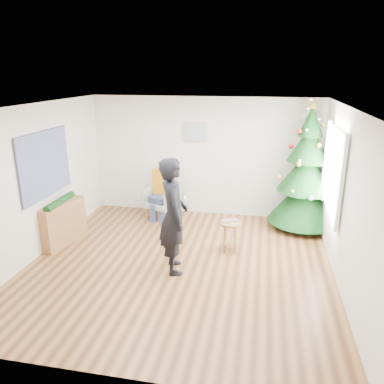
% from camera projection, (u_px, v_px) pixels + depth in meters
% --- Properties ---
extents(floor, '(5.00, 5.00, 0.00)m').
position_uv_depth(floor, '(179.00, 265.00, 6.29)').
color(floor, brown).
rests_on(floor, ground).
extents(ceiling, '(5.00, 5.00, 0.00)m').
position_uv_depth(ceiling, '(178.00, 107.00, 5.49)').
color(ceiling, white).
rests_on(ceiling, wall_back).
extents(wall_back, '(5.00, 0.00, 5.00)m').
position_uv_depth(wall_back, '(204.00, 157.00, 8.23)').
color(wall_back, silver).
rests_on(wall_back, floor).
extents(wall_front, '(5.00, 0.00, 5.00)m').
position_uv_depth(wall_front, '(120.00, 270.00, 3.56)').
color(wall_front, silver).
rests_on(wall_front, floor).
extents(wall_left, '(0.00, 5.00, 5.00)m').
position_uv_depth(wall_left, '(35.00, 182.00, 6.35)').
color(wall_left, silver).
rests_on(wall_left, floor).
extents(wall_right, '(0.00, 5.00, 5.00)m').
position_uv_depth(wall_right, '(346.00, 201.00, 5.44)').
color(wall_right, silver).
rests_on(wall_right, floor).
extents(window_panel, '(0.04, 1.30, 1.40)m').
position_uv_depth(window_panel, '(334.00, 171.00, 6.32)').
color(window_panel, white).
rests_on(window_panel, wall_right).
extents(curtains, '(0.05, 1.75, 1.50)m').
position_uv_depth(curtains, '(332.00, 171.00, 6.32)').
color(curtains, white).
rests_on(curtains, wall_right).
extents(christmas_tree, '(1.43, 1.43, 2.58)m').
position_uv_depth(christmas_tree, '(306.00, 173.00, 7.47)').
color(christmas_tree, '#3F2816').
rests_on(christmas_tree, floor).
extents(stool, '(0.38, 0.38, 0.57)m').
position_uv_depth(stool, '(230.00, 237.00, 6.66)').
color(stool, brown).
rests_on(stool, floor).
extents(laptop, '(0.37, 0.34, 0.02)m').
position_uv_depth(laptop, '(231.00, 221.00, 6.57)').
color(laptop, silver).
rests_on(laptop, stool).
extents(armchair, '(0.84, 0.83, 0.97)m').
position_uv_depth(armchair, '(163.00, 202.00, 8.26)').
color(armchair, '#8FA384').
rests_on(armchair, floor).
extents(seated_person, '(0.49, 0.62, 1.27)m').
position_uv_depth(seated_person, '(161.00, 190.00, 8.13)').
color(seated_person, navy).
rests_on(seated_person, armchair).
extents(standing_man, '(0.66, 0.80, 1.88)m').
position_uv_depth(standing_man, '(173.00, 216.00, 5.86)').
color(standing_man, black).
rests_on(standing_man, floor).
extents(game_controller, '(0.08, 0.13, 0.04)m').
position_uv_depth(game_controller, '(185.00, 199.00, 5.70)').
color(game_controller, white).
rests_on(game_controller, standing_man).
extents(console, '(0.51, 1.04, 0.80)m').
position_uv_depth(console, '(62.00, 223.00, 6.97)').
color(console, brown).
rests_on(console, floor).
extents(garland, '(0.14, 0.90, 0.14)m').
position_uv_depth(garland, '(60.00, 202.00, 6.84)').
color(garland, black).
rests_on(garland, console).
extents(tapestry, '(0.03, 1.50, 1.15)m').
position_uv_depth(tapestry, '(45.00, 164.00, 6.54)').
color(tapestry, black).
rests_on(tapestry, wall_left).
extents(framed_picture, '(0.52, 0.05, 0.42)m').
position_uv_depth(framed_picture, '(195.00, 132.00, 8.06)').
color(framed_picture, tan).
rests_on(framed_picture, wall_back).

